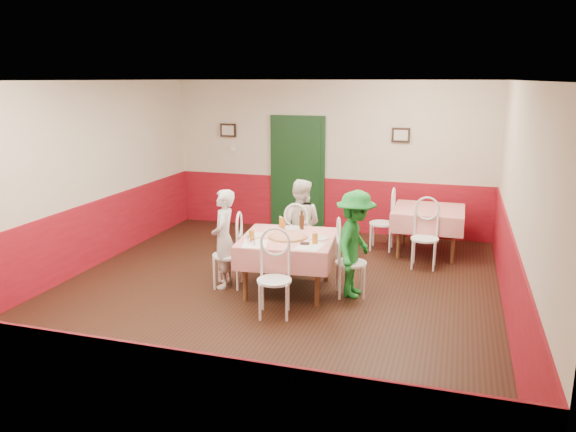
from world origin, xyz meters
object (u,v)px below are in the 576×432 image
(chair_left, at_px, (228,255))
(diner_left, at_px, (224,239))
(glass_a, at_px, (252,236))
(pizza, at_px, (288,237))
(beer_bottle, at_px, (302,221))
(chair_far, at_px, (299,242))
(chair_second_a, at_px, (382,223))
(glass_c, at_px, (282,224))
(diner_right, at_px, (355,244))
(second_table, at_px, (427,231))
(chair_right, at_px, (351,263))
(chair_near, at_px, (274,281))
(wallet, at_px, (305,243))
(diner_far, at_px, (300,225))
(main_table, at_px, (288,264))
(glass_b, at_px, (315,239))
(chair_second_b, at_px, (425,239))

(chair_left, height_order, diner_left, diner_left)
(chair_left, bearing_deg, glass_a, 51.40)
(pizza, relative_size, beer_bottle, 2.06)
(chair_far, xyz_separation_m, beer_bottle, (0.15, -0.41, 0.43))
(chair_second_a, height_order, glass_c, glass_c)
(chair_second_a, xyz_separation_m, diner_right, (-0.06, -2.20, 0.26))
(second_table, bearing_deg, chair_second_a, 180.00)
(glass_c, height_order, diner_right, diner_right)
(chair_right, xyz_separation_m, chair_near, (-0.76, -0.93, 0.00))
(chair_far, xyz_separation_m, wallet, (0.39, -1.11, 0.32))
(wallet, xyz_separation_m, diner_far, (-0.39, 1.16, -0.08))
(chair_second_a, bearing_deg, second_table, 90.34)
(main_table, height_order, glass_b, glass_b)
(chair_far, height_order, beer_bottle, beer_bottle)
(pizza, xyz_separation_m, glass_a, (-0.41, -0.28, 0.05))
(second_table, distance_m, glass_b, 2.84)
(chair_second_b, bearing_deg, chair_left, -147.18)
(glass_a, bearing_deg, second_table, 51.02)
(glass_a, xyz_separation_m, glass_b, (0.82, 0.11, -0.00))
(glass_a, bearing_deg, chair_second_a, 62.47)
(pizza, distance_m, glass_b, 0.45)
(chair_second_a, relative_size, pizza, 1.80)
(pizza, height_order, glass_a, glass_a)
(beer_bottle, height_order, diner_far, diner_far)
(glass_a, relative_size, diner_left, 0.10)
(chair_left, bearing_deg, glass_b, 73.46)
(second_table, bearing_deg, diner_right, -110.25)
(chair_left, height_order, wallet, chair_left)
(glass_b, relative_size, glass_c, 0.87)
(diner_right, bearing_deg, main_table, 100.95)
(glass_a, bearing_deg, diner_right, 17.29)
(second_table, height_order, chair_second_a, chair_second_a)
(chair_second_a, height_order, diner_right, diner_right)
(glass_c, bearing_deg, glass_a, -106.34)
(chair_near, bearing_deg, chair_second_a, 60.71)
(second_table, relative_size, diner_left, 0.82)
(main_table, distance_m, diner_far, 0.96)
(beer_bottle, bearing_deg, second_table, 48.53)
(chair_left, bearing_deg, main_table, 84.42)
(glass_a, distance_m, diner_left, 0.56)
(glass_b, relative_size, beer_bottle, 0.55)
(chair_second_b, distance_m, glass_c, 2.27)
(chair_far, distance_m, diner_right, 1.27)
(chair_right, xyz_separation_m, glass_a, (-1.25, -0.40, 0.38))
(chair_near, xyz_separation_m, beer_bottle, (-0.02, 1.28, 0.43))
(chair_right, bearing_deg, chair_far, 33.45)
(main_table, distance_m, glass_b, 0.65)
(chair_near, bearing_deg, diner_left, 128.59)
(chair_right, relative_size, diner_far, 0.65)
(chair_right, height_order, chair_near, same)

